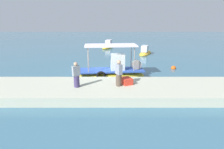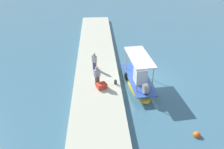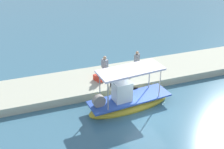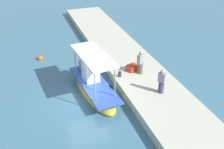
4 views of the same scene
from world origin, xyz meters
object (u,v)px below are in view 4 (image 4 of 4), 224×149
(main_fishing_boat, at_px, (94,86))
(fisherman_near_bollard, at_px, (162,82))
(cargo_crate, at_px, (132,68))
(marker_buoy, at_px, (40,58))
(mooring_bollard, at_px, (120,74))
(fisherman_by_crate, at_px, (140,63))

(main_fishing_boat, relative_size, fisherman_near_bollard, 3.61)
(fisherman_near_bollard, relative_size, cargo_crate, 2.12)
(fisherman_near_bollard, xyz_separation_m, marker_buoy, (8.35, 6.50, -1.21))
(cargo_crate, xyz_separation_m, marker_buoy, (5.13, 5.94, -0.69))
(main_fishing_boat, relative_size, mooring_bollard, 16.58)
(fisherman_by_crate, bearing_deg, fisherman_near_bollard, -175.36)
(main_fishing_boat, distance_m, marker_buoy, 6.74)
(fisherman_near_bollard, distance_m, marker_buoy, 10.65)
(marker_buoy, bearing_deg, fisherman_near_bollard, -142.10)
(mooring_bollard, relative_size, cargo_crate, 0.46)
(mooring_bollard, bearing_deg, main_fishing_boat, 102.85)
(main_fishing_boat, distance_m, fisherman_by_crate, 3.61)
(mooring_bollard, bearing_deg, fisherman_by_crate, -90.37)
(fisherman_by_crate, relative_size, marker_buoy, 3.64)
(fisherman_by_crate, distance_m, marker_buoy, 8.55)
(fisherman_near_bollard, xyz_separation_m, fisherman_by_crate, (2.68, 0.22, 0.04))
(main_fishing_boat, distance_m, mooring_bollard, 2.05)
(fisherman_near_bollard, bearing_deg, fisherman_by_crate, 4.64)
(main_fishing_boat, height_order, marker_buoy, main_fishing_boat)
(fisherman_near_bollard, height_order, fisherman_by_crate, fisherman_by_crate)
(mooring_bollard, bearing_deg, marker_buoy, 40.17)
(fisherman_by_crate, bearing_deg, mooring_bollard, 89.63)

